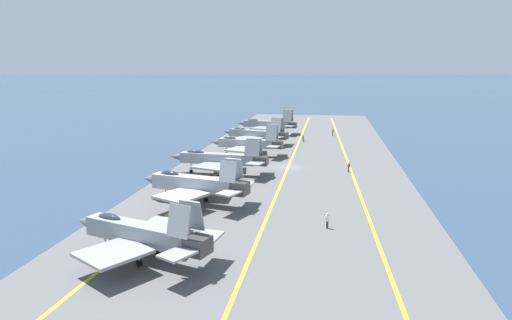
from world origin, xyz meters
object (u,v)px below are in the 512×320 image
at_px(parked_jet_nearest, 140,233).
at_px(parked_jet_sixth, 268,124).
at_px(parked_jet_fourth, 248,143).
at_px(crew_brown_vest, 333,132).
at_px(parked_jet_second, 195,184).
at_px(crew_red_vest, 349,167).
at_px(parked_jet_fifth, 255,134).
at_px(parked_jet_third, 220,159).
at_px(crew_white_vest, 327,220).
at_px(crew_yellow_vest, 303,137).
at_px(crew_green_vest, 303,138).

height_order(parked_jet_nearest, parked_jet_sixth, parked_jet_sixth).
bearing_deg(parked_jet_fourth, crew_brown_vest, -29.42).
bearing_deg(parked_jet_second, crew_red_vest, -43.32).
height_order(parked_jet_second, parked_jet_sixth, parked_jet_sixth).
xyz_separation_m(parked_jet_fifth, crew_brown_vest, (15.72, -17.90, -1.37)).
height_order(parked_jet_fourth, crew_brown_vest, parked_jet_fourth).
height_order(parked_jet_third, crew_brown_vest, parked_jet_third).
relative_size(parked_jet_fifth, crew_white_vest, 9.68).
bearing_deg(parked_jet_third, crew_yellow_vest, -16.92).
xyz_separation_m(parked_jet_fifth, crew_yellow_vest, (7.08, -10.75, -1.44)).
xyz_separation_m(parked_jet_second, parked_jet_fifth, (48.10, -0.25, -0.34)).
bearing_deg(parked_jet_fifth, parked_jet_nearest, 179.87).
bearing_deg(parked_jet_sixth, parked_jet_fifth, 177.99).
distance_m(parked_jet_third, parked_jet_sixth, 48.31).
xyz_separation_m(parked_jet_nearest, crew_green_vest, (70.44, -11.01, -1.61)).
xyz_separation_m(parked_jet_nearest, parked_jet_third, (34.54, 0.80, 0.13)).
height_order(parked_jet_fourth, crew_yellow_vest, parked_jet_fourth).
xyz_separation_m(parked_jet_fourth, crew_green_vest, (19.16, -10.09, -1.59)).
bearing_deg(parked_jet_second, crew_brown_vest, -15.87).
xyz_separation_m(parked_jet_fourth, crew_white_vest, (-40.08, -16.19, -1.59)).
bearing_deg(parked_jet_fifth, crew_red_vest, -142.11).
height_order(parked_jet_third, parked_jet_fifth, parked_jet_fifth).
bearing_deg(parked_jet_nearest, crew_red_vest, -27.34).
distance_m(crew_brown_vest, crew_white_vest, 70.46).
bearing_deg(crew_red_vest, crew_green_vest, 17.24).
bearing_deg(parked_jet_third, parked_jet_sixth, -1.83).
xyz_separation_m(parked_jet_nearest, parked_jet_fifth, (65.93, -0.15, -0.18)).
bearing_deg(parked_jet_second, parked_jet_nearest, -179.65).
relative_size(crew_brown_vest, crew_red_vest, 1.06).
height_order(crew_white_vest, crew_yellow_vest, crew_white_vest).
distance_m(parked_jet_sixth, crew_white_vest, 73.49).
relative_size(parked_jet_second, crew_yellow_vest, 9.11).
bearing_deg(crew_yellow_vest, parked_jet_fourth, 155.32).
relative_size(parked_jet_second, parked_jet_sixth, 0.93).
distance_m(parked_jet_nearest, crew_red_vest, 44.75).
xyz_separation_m(parked_jet_second, crew_white_vest, (-6.63, -17.21, -1.75)).
distance_m(parked_jet_fourth, crew_red_vest, 22.83).
distance_m(parked_jet_third, crew_white_vest, 29.47).
height_order(crew_green_vest, crew_white_vest, crew_white_vest).
xyz_separation_m(crew_green_vest, crew_brown_vest, (11.21, -7.03, 0.05)).
xyz_separation_m(parked_jet_nearest, crew_brown_vest, (81.65, -18.04, -1.55)).
xyz_separation_m(parked_jet_third, parked_jet_sixth, (48.29, -1.54, -0.14)).
relative_size(parked_jet_nearest, crew_brown_vest, 8.51).
height_order(parked_jet_fifth, crew_red_vest, parked_jet_fifth).
height_order(crew_green_vest, crew_yellow_vest, crew_green_vest).
distance_m(parked_jet_third, crew_yellow_vest, 40.25).
xyz_separation_m(parked_jet_second, parked_jet_third, (16.71, 0.69, -0.03)).
xyz_separation_m(parked_jet_second, crew_red_vest, (21.90, -20.65, -1.77)).
xyz_separation_m(parked_jet_second, crew_brown_vest, (63.82, -18.15, -1.71)).
bearing_deg(crew_white_vest, crew_brown_vest, -0.76).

